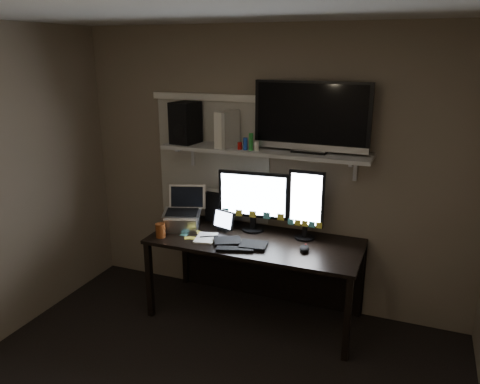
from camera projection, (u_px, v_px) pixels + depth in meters
The scene contains 19 objects.
ceiling at pixel (157, 2), 2.20m from camera, with size 3.60×3.60×0.00m, color silver.
back_wall at pixel (270, 171), 4.17m from camera, with size 3.60×3.60×0.00m, color #756854.
window_blinds at pixel (213, 160), 4.34m from camera, with size 1.10×0.02×1.10m, color beige.
desk at pixel (259, 253), 4.15m from camera, with size 1.80×0.75×0.73m.
wall_shelf at pixel (264, 151), 3.95m from camera, with size 1.80×0.35×0.03m, color #B9B9B4.
monitor_landscape at pixel (253, 201), 4.12m from camera, with size 0.63×0.07×0.55m, color black.
monitor_portrait at pixel (306, 205), 3.93m from camera, with size 0.30×0.06×0.61m, color black.
keyboard at pixel (240, 243), 3.88m from camera, with size 0.46×0.18×0.03m, color black.
mouse at pixel (305, 248), 3.76m from camera, with size 0.08×0.12×0.04m, color black.
notepad at pixel (206, 238), 4.01m from camera, with size 0.17×0.23×0.01m, color white.
tablet at pixel (224, 220), 4.16m from camera, with size 0.22×0.09×0.20m, color black.
file_sorter at pixel (219, 206), 4.38m from camera, with size 0.24×0.11×0.31m, color black.
laptop at pixel (182, 209), 4.18m from camera, with size 0.33×0.27×0.37m, color silver.
cup at pixel (160, 230), 4.03m from camera, with size 0.09×0.09×0.12m, color brown.
sticky_notes at pixel (198, 236), 4.06m from camera, with size 0.27×0.20×0.00m, color yellow, non-canonical shape.
tv at pixel (312, 117), 3.76m from camera, with size 0.95×0.17×0.57m, color black.
game_console at pixel (227, 129), 4.00m from camera, with size 0.08×0.26×0.31m, color silver.
speaker at pixel (186, 123), 4.15m from camera, with size 0.20×0.24×0.37m, color black.
bottles at pixel (248, 141), 3.89m from camera, with size 0.23×0.05×0.15m, color #A50F0C, non-canonical shape.
Camera 1 is at (1.23, -2.06, 2.29)m, focal length 35.00 mm.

